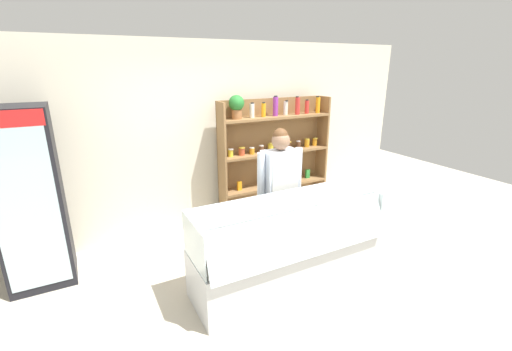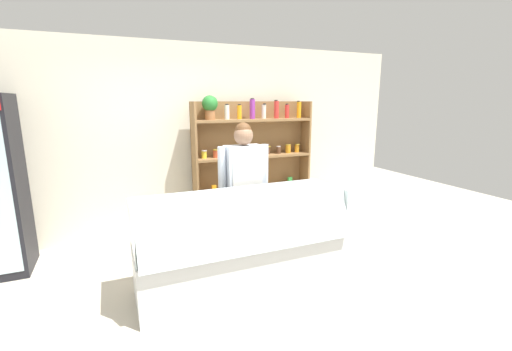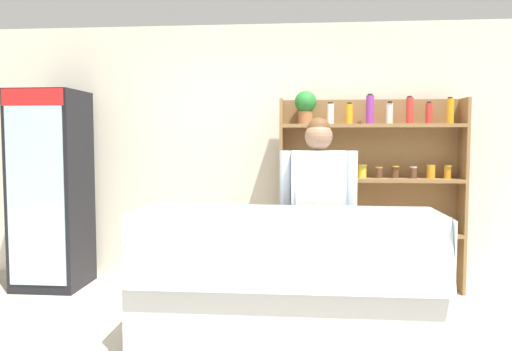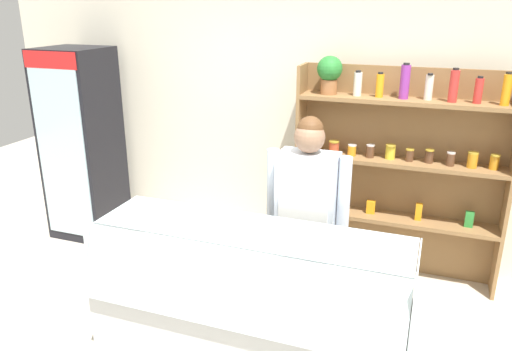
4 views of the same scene
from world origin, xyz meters
name	(u,v)px [view 4 (image 4 of 4)]	position (x,y,z in m)	size (l,w,h in m)	color
back_wall	(316,118)	(0.00, 2.01, 1.35)	(6.80, 0.10, 2.70)	silver
drinks_fridge	(82,145)	(-2.36, 1.49, 0.99)	(0.64, 0.63, 1.98)	black
shelving_unit	(395,160)	(0.80, 1.72, 1.10)	(1.79, 0.29, 1.98)	olive
deli_display_case	(249,324)	(0.04, 0.10, 0.31)	(2.11, 0.74, 1.01)	silver
shop_clerk	(307,209)	(0.28, 0.66, 0.99)	(0.62, 0.25, 1.67)	#2D2D38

